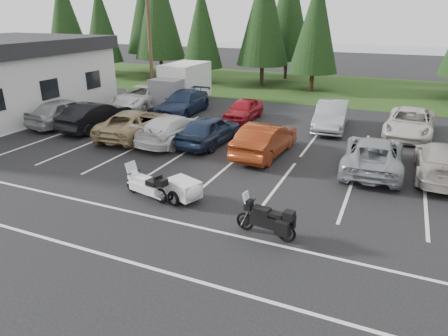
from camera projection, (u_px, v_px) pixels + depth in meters
ground at (199, 180)px, 16.61m from camera, size 120.00×120.00×0.00m
grass_strip at (316, 87)px, 37.06m from camera, size 80.00×16.00×0.01m
lake_water at (383, 57)px, 61.98m from camera, size 70.00×50.00×0.02m
utility_pole at (150, 39)px, 28.86m from camera, size 1.60×0.26×9.00m
box_truck at (179, 85)px, 29.73m from camera, size 2.40×5.60×2.90m
stall_markings at (218, 164)px, 18.31m from camera, size 32.00×16.00×0.01m
conifer_0 at (64, 14)px, 43.98m from camera, size 4.58×4.58×10.66m
conifer_1 at (101, 23)px, 40.94m from camera, size 3.96×3.96×9.22m
conifer_2 at (158, 7)px, 39.48m from camera, size 5.10×5.10×11.89m
conifer_3 at (202, 26)px, 36.85m from camera, size 3.87×3.87×9.02m
conifer_4 at (264, 12)px, 35.61m from camera, size 4.80×4.80×11.17m
conifer_5 at (316, 23)px, 32.96m from camera, size 4.14×4.14×9.63m
conifer_back_a at (148, 5)px, 44.47m from camera, size 5.28×5.28×12.30m
conifer_back_b at (289, 9)px, 39.06m from camera, size 4.97×4.97×11.58m
car_near_0 at (66, 111)px, 24.41m from camera, size 2.39×5.06×1.67m
car_near_1 at (96, 116)px, 23.57m from camera, size 1.85×4.90×1.60m
car_near_2 at (136, 123)px, 22.12m from camera, size 2.97×5.63×1.51m
car_near_3 at (174, 129)px, 21.17m from camera, size 2.46×5.20×1.47m
car_near_4 at (210, 130)px, 20.84m from camera, size 2.12×4.65×1.55m
car_near_5 at (265, 139)px, 19.23m from camera, size 1.98×4.93×1.59m
car_near_6 at (373, 154)px, 17.40m from camera, size 2.62×5.36×1.47m
car_near_7 at (443, 161)px, 16.60m from camera, size 2.09×5.12×1.49m
car_far_0 at (143, 97)px, 28.88m from camera, size 2.71×5.69×1.57m
car_far_1 at (183, 103)px, 27.13m from camera, size 2.35×5.33×1.52m
car_far_2 at (244, 109)px, 25.61m from camera, size 1.67×4.00×1.35m
car_far_3 at (331, 115)px, 23.58m from camera, size 2.05×5.01×1.62m
car_far_4 at (410, 123)px, 22.31m from camera, size 2.82×5.48×1.48m
touring_motorcycle at (146, 182)px, 14.77m from camera, size 2.45×1.22×1.30m
cargo_trailer at (183, 191)px, 14.64m from camera, size 2.03×1.57×0.83m
adventure_motorcycle at (266, 216)px, 12.23m from camera, size 2.31×1.05×1.36m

